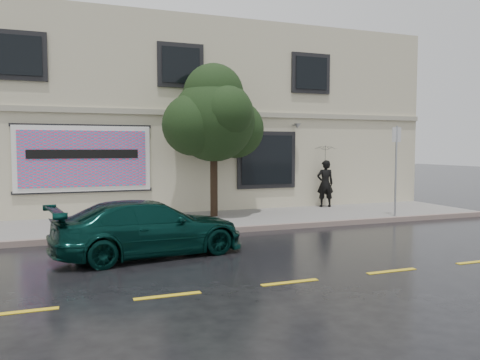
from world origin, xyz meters
name	(u,v)px	position (x,y,z in m)	size (l,w,h in m)	color
ground	(227,244)	(0.00, 0.00, 0.00)	(90.00, 90.00, 0.00)	black
sidewalk	(194,222)	(0.00, 3.25, 0.07)	(20.00, 3.50, 0.15)	gray
curb	(210,231)	(0.00, 1.50, 0.07)	(20.00, 0.18, 0.16)	slate
road_marking	(290,282)	(0.00, -3.50, 0.01)	(19.00, 0.12, 0.01)	gold
building	(160,122)	(0.00, 9.00, 3.50)	(20.00, 8.12, 7.00)	#BFB39A
billboard	(84,159)	(-3.20, 4.92, 2.05)	(4.30, 0.16, 2.20)	white
car	(150,228)	(-2.00, -0.50, 0.62)	(1.88, 4.26, 1.24)	black
pedestrian	(325,184)	(5.47, 4.60, 1.04)	(0.65, 0.43, 1.78)	black
umbrella	(326,151)	(5.47, 4.60, 2.27)	(0.91, 0.91, 0.68)	black
street_tree	(214,120)	(0.80, 3.77, 3.29)	(2.72, 2.72, 4.51)	#2F2115
sign_pole	(396,163)	(6.40, 1.70, 1.90)	(0.36, 0.06, 2.96)	#979A9F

